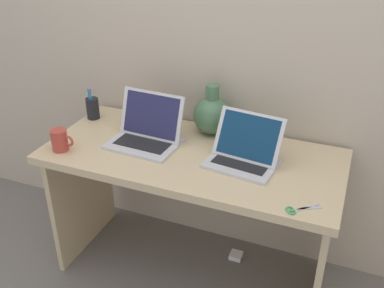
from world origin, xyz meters
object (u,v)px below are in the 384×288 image
laptop_right (245,151)px  power_brick (236,255)px  green_vase (212,114)px  pen_cup (93,108)px  laptop_left (147,130)px  scissors (297,209)px  coffee_mug (60,140)px

laptop_right → power_brick: 0.82m
green_vase → power_brick: bearing=-15.7°
pen_cup → laptop_left: bearing=-18.4°
pen_cup → scissors: size_ratio=1.35×
green_vase → pen_cup: 0.68m
laptop_left → power_brick: bearing=20.0°
green_vase → laptop_left: bearing=-140.6°
scissors → green_vase: bearing=136.9°
laptop_left → coffee_mug: 0.42m
coffee_mug → scissors: bearing=-2.7°
laptop_left → laptop_right: 0.51m
coffee_mug → pen_cup: 0.38m
coffee_mug → power_brick: size_ratio=1.72×
laptop_right → green_vase: green_vase is taller
green_vase → power_brick: 0.87m
laptop_left → power_brick: (0.45, 0.16, -0.81)m
green_vase → coffee_mug: green_vase is taller
laptop_right → pen_cup: 0.93m
laptop_right → scissors: (0.30, -0.28, -0.06)m
coffee_mug → laptop_left: bearing=33.6°
laptop_right → pen_cup: laptop_right is taller
pen_cup → scissors: pen_cup is taller
laptop_left → power_brick: laptop_left is taller
power_brick → pen_cup: bearing=-178.2°
green_vase → laptop_right: bearing=-43.1°
pen_cup → power_brick: (0.86, 0.03, -0.81)m
coffee_mug → pen_cup: pen_cup is taller
green_vase → scissors: (0.54, -0.50, -0.10)m
green_vase → power_brick: size_ratio=3.78×
coffee_mug → power_brick: (0.80, 0.40, -0.80)m
scissors → power_brick: 0.94m
laptop_left → scissors: (0.80, -0.29, -0.06)m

